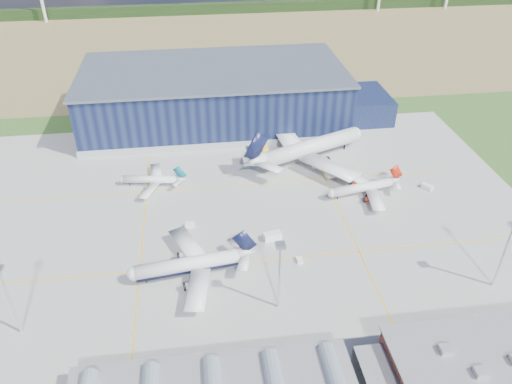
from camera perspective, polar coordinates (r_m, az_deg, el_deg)
name	(u,v)px	position (r m, az deg, el deg)	size (l,w,h in m)	color
ground	(233,243)	(166.45, -2.61, -5.81)	(600.00, 600.00, 0.00)	#365A22
apron	(231,224)	(174.25, -2.92, -3.73)	(220.00, 160.00, 0.08)	#9B9B96
farmland	(204,43)	(364.07, -6.02, 16.58)	(600.00, 220.00, 0.01)	olive
treeline	(199,9)	(440.28, -6.55, 20.08)	(600.00, 8.00, 8.00)	black
hangar	(220,98)	(242.40, -4.16, 10.72)	(145.00, 62.00, 26.10)	#101637
ops_building	(485,366)	(137.80, 24.71, -17.65)	(46.00, 23.00, 10.90)	brown
light_mast_west	(6,291)	(142.65, -26.68, -10.03)	(2.60, 2.60, 23.00)	silver
light_mast_center	(280,266)	(134.81, 2.72, -8.42)	(2.60, 2.60, 23.00)	silver
light_mast_east	(507,245)	(157.89, 26.75, -5.45)	(2.60, 2.60, 23.00)	silver
airliner_navy	(187,258)	(151.72, -7.88, -7.51)	(40.54, 39.66, 13.22)	white
airliner_red	(363,183)	(190.55, 12.09, 0.97)	(31.69, 31.00, 10.33)	white
airliner_widebody	(311,140)	(208.07, 6.29, 5.95)	(59.32, 58.03, 19.34)	white
airliner_regional	(150,176)	(196.48, -12.05, 1.79)	(26.87, 26.29, 8.76)	white
gse_van_a	(272,236)	(167.04, 1.87, -5.05)	(2.59, 5.93, 2.59)	white
gse_cart_a	(299,260)	(159.34, 4.98, -7.77)	(1.83, 2.75, 1.19)	white
gse_van_b	(427,187)	(203.03, 18.96, 0.56)	(1.94, 4.23, 1.94)	white
gse_tug_c	(263,148)	(219.12, 0.82, 5.04)	(2.25, 3.61, 1.58)	yellow
gse_cart_b	(190,225)	(174.24, -7.57, -3.74)	(2.25, 3.38, 1.46)	white
gse_van_c	(483,322)	(152.81, 24.56, -13.39)	(2.60, 5.41, 2.60)	white
car_a	(511,332)	(154.22, 27.11, -14.09)	(1.49, 3.71, 1.26)	#99999E
car_b	(297,356)	(133.84, 4.72, -18.19)	(1.43, 4.09, 1.35)	#99999E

